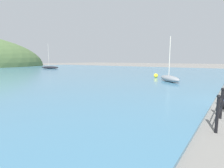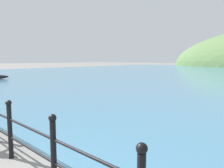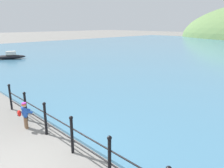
# 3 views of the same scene
# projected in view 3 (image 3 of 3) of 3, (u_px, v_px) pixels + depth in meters

# --- Properties ---
(iron_railing) EXTENTS (8.22, 0.12, 1.21)m
(iron_railing) POSITION_uv_depth(u_px,v_px,m) (58.00, 125.00, 7.03)
(iron_railing) COLOR black
(iron_railing) RESTS_ON ground
(child_in_coat) EXTENTS (0.42, 0.55, 1.00)m
(child_in_coat) POSITION_uv_depth(u_px,v_px,m) (24.00, 113.00, 8.05)
(child_in_coat) COLOR brown
(child_in_coat) RESTS_ON ground
(boat_twin_mast) EXTENTS (2.32, 3.48, 0.83)m
(boat_twin_mast) POSITION_uv_depth(u_px,v_px,m) (9.00, 57.00, 23.64)
(boat_twin_mast) COLOR black
(boat_twin_mast) RESTS_ON water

